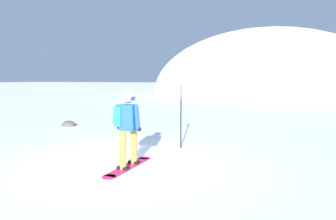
% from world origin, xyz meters
% --- Properties ---
extents(ground_plane, '(300.00, 300.00, 0.00)m').
position_xyz_m(ground_plane, '(0.00, 0.00, 0.00)').
color(ground_plane, white).
extents(ridge_peak_main, '(29.53, 26.58, 16.86)m').
position_xyz_m(ridge_peak_main, '(1.15, 35.14, 0.00)').
color(ridge_peak_main, white).
rests_on(ridge_peak_main, ground).
extents(snowboarder_main, '(0.64, 1.84, 1.71)m').
position_xyz_m(snowboarder_main, '(0.32, -0.25, 0.92)').
color(snowboarder_main, '#D11E5B').
rests_on(snowboarder_main, ground).
extents(piste_marker_near, '(0.20, 0.20, 1.87)m').
position_xyz_m(piste_marker_near, '(0.85, 1.96, 1.07)').
color(piste_marker_near, black).
rests_on(piste_marker_near, ground).
extents(rock_dark, '(0.63, 0.54, 0.44)m').
position_xyz_m(rock_dark, '(-4.93, 4.11, 0.00)').
color(rock_dark, '#4C4742').
rests_on(rock_dark, ground).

